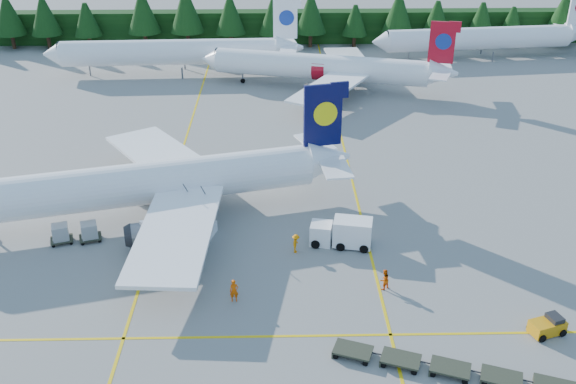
{
  "coord_description": "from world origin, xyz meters",
  "views": [
    {
      "loc": [
        -2.53,
        -43.66,
        31.63
      ],
      "look_at": [
        -1.35,
        10.78,
        3.5
      ],
      "focal_mm": 40.0,
      "sensor_mm": 36.0,
      "label": 1
    }
  ],
  "objects_px": {
    "airstairs": "(194,224)",
    "baggage_tug": "(548,326)",
    "airliner_navy": "(125,187)",
    "service_truck": "(341,232)",
    "airliner_red": "(316,67)"
  },
  "relations": [
    {
      "from": "airliner_red",
      "to": "baggage_tug",
      "type": "relative_size",
      "value": 13.21
    },
    {
      "from": "airstairs",
      "to": "baggage_tug",
      "type": "xyz_separation_m",
      "value": [
        28.18,
        -15.52,
        -0.13
      ]
    },
    {
      "from": "service_truck",
      "to": "baggage_tug",
      "type": "relative_size",
      "value": 2.04
    },
    {
      "from": "airliner_navy",
      "to": "baggage_tug",
      "type": "relative_size",
      "value": 14.27
    },
    {
      "from": "airstairs",
      "to": "baggage_tug",
      "type": "relative_size",
      "value": 2.16
    },
    {
      "from": "airstairs",
      "to": "baggage_tug",
      "type": "height_order",
      "value": "airstairs"
    },
    {
      "from": "service_truck",
      "to": "baggage_tug",
      "type": "bearing_deg",
      "value": -30.81
    },
    {
      "from": "airliner_red",
      "to": "airstairs",
      "type": "height_order",
      "value": "airliner_red"
    },
    {
      "from": "baggage_tug",
      "to": "airstairs",
      "type": "bearing_deg",
      "value": 132.95
    },
    {
      "from": "airliner_red",
      "to": "airstairs",
      "type": "bearing_deg",
      "value": -93.14
    },
    {
      "from": "service_truck",
      "to": "baggage_tug",
      "type": "height_order",
      "value": "service_truck"
    },
    {
      "from": "airliner_navy",
      "to": "baggage_tug",
      "type": "xyz_separation_m",
      "value": [
        34.9,
        -17.93,
        -2.99
      ]
    },
    {
      "from": "airliner_red",
      "to": "airliner_navy",
      "type": "bearing_deg",
      "value": -102.07
    },
    {
      "from": "airliner_red",
      "to": "service_truck",
      "type": "bearing_deg",
      "value": -75.46
    },
    {
      "from": "airliner_navy",
      "to": "airliner_red",
      "type": "distance_m",
      "value": 46.02
    }
  ]
}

